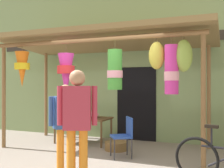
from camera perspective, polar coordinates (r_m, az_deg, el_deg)
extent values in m
plane|color=gray|center=(5.70, -3.10, -15.64)|extent=(30.00, 30.00, 0.00)
cube|color=#7A9360|center=(7.89, 4.83, 4.88)|extent=(9.90, 0.25, 4.42)
cube|color=#2D2823|center=(7.82, 4.51, 8.85)|extent=(8.91, 0.04, 0.24)
cube|color=black|center=(7.73, 4.95, -4.00)|extent=(1.10, 0.03, 2.00)
cylinder|color=brown|center=(7.30, -21.14, -2.38)|extent=(0.09, 0.09, 2.47)
cylinder|color=brown|center=(5.33, 18.07, -3.23)|extent=(0.09, 0.09, 2.47)
cylinder|color=brown|center=(8.64, -13.27, -2.03)|extent=(0.09, 0.09, 2.47)
cylinder|color=brown|center=(7.05, 19.07, -2.46)|extent=(0.09, 0.09, 2.47)
cylinder|color=brown|center=(6.03, -4.72, 8.90)|extent=(4.83, 0.10, 0.10)
cylinder|color=brown|center=(7.61, 1.22, 8.16)|extent=(4.83, 0.10, 0.10)
cube|color=olive|center=(6.82, -1.40, 8.87)|extent=(5.13, 2.23, 0.31)
cylinder|color=brown|center=(6.95, -17.80, 6.78)|extent=(0.01, 0.01, 0.12)
cone|color=orange|center=(6.90, -17.81, 2.85)|extent=(0.32, 0.32, 0.83)
cylinder|color=yellow|center=(6.91, -17.81, 3.46)|extent=(0.35, 0.35, 0.15)
cylinder|color=brown|center=(6.34, -9.33, 7.06)|extent=(0.01, 0.01, 0.21)
cone|color=#D13399|center=(6.30, -9.34, 1.78)|extent=(0.36, 0.36, 0.96)
cylinder|color=red|center=(6.30, -9.34, 2.89)|extent=(0.39, 0.39, 0.17)
cylinder|color=brown|center=(5.81, 0.59, 7.87)|extent=(0.01, 0.01, 0.18)
cylinder|color=green|center=(5.76, 0.59, 2.94)|extent=(0.30, 0.30, 0.82)
cylinder|color=pink|center=(5.76, 0.59, 2.00)|extent=(0.32, 0.32, 0.15)
cylinder|color=brown|center=(5.45, 12.00, 8.55)|extent=(0.01, 0.01, 0.15)
cylinder|color=#D13399|center=(5.39, 12.01, 2.89)|extent=(0.26, 0.26, 0.93)
cylinder|color=pink|center=(5.39, 12.01, 1.58)|extent=(0.28, 0.28, 0.17)
cylinder|color=#4C3D23|center=(5.44, 14.35, 9.05)|extent=(0.02, 0.02, 0.06)
ellipsoid|color=#89A842|center=(5.40, 14.35, 5.61)|extent=(0.32, 0.28, 0.60)
cylinder|color=#4C3D23|center=(5.55, 9.06, 8.83)|extent=(0.02, 0.02, 0.06)
ellipsoid|color=gold|center=(5.51, 9.07, 5.74)|extent=(0.31, 0.26, 0.54)
cube|color=brown|center=(7.38, -5.88, -6.88)|extent=(1.42, 0.73, 0.04)
cylinder|color=brown|center=(7.49, -11.57, -9.38)|extent=(0.05, 0.05, 0.63)
cylinder|color=brown|center=(6.86, -2.20, -10.25)|extent=(0.05, 0.05, 0.63)
cylinder|color=brown|center=(8.02, -9.02, -8.77)|extent=(0.05, 0.05, 0.63)
cylinder|color=brown|center=(7.43, -0.15, -9.46)|extent=(0.05, 0.05, 0.63)
ellipsoid|color=pink|center=(7.39, -5.12, -6.16)|extent=(0.66, 0.46, 0.14)
ellipsoid|color=green|center=(7.30, -4.60, -6.18)|extent=(0.30, 0.23, 0.10)
cube|color=#2347A8|center=(5.96, 1.84, -10.61)|extent=(0.56, 0.56, 0.04)
cube|color=#2347A8|center=(5.97, 3.54, -8.64)|extent=(0.25, 0.35, 0.40)
cylinder|color=#333338|center=(6.14, -0.24, -12.39)|extent=(0.03, 0.03, 0.44)
cylinder|color=#333338|center=(5.79, 0.51, -13.14)|extent=(0.03, 0.03, 0.44)
cylinder|color=#333338|center=(6.22, 3.08, -12.23)|extent=(0.03, 0.03, 0.44)
cylinder|color=#333338|center=(5.88, 4.02, -12.94)|extent=(0.03, 0.03, 0.44)
cylinder|color=brown|center=(6.67, 0.88, -12.47)|extent=(0.53, 0.53, 0.20)
torus|color=black|center=(4.87, 16.81, -14.34)|extent=(0.71, 0.18, 0.71)
cylinder|color=black|center=(4.76, 21.83, -14.04)|extent=(0.49, 0.13, 0.31)
cylinder|color=black|center=(4.73, 19.58, -10.05)|extent=(0.03, 0.03, 0.30)
cube|color=black|center=(4.70, 19.58, -8.13)|extent=(0.21, 0.12, 0.05)
cylinder|color=orange|center=(4.30, -5.85, -14.86)|extent=(0.13, 0.13, 0.86)
cylinder|color=orange|center=(4.32, -8.30, -14.79)|extent=(0.13, 0.13, 0.86)
cube|color=#B23347|center=(4.18, -7.08, -4.80)|extent=(0.45, 0.36, 0.65)
cylinder|color=#B23347|center=(4.16, -3.57, -4.39)|extent=(0.08, 0.08, 0.58)
cylinder|color=#B23347|center=(4.22, -10.53, -4.32)|extent=(0.08, 0.08, 0.58)
sphere|color=tan|center=(4.17, -7.07, 1.25)|extent=(0.24, 0.24, 0.24)
cylinder|color=orange|center=(5.13, -10.45, -13.05)|extent=(0.13, 0.13, 0.75)
cylinder|color=orange|center=(5.19, -8.50, -12.91)|extent=(0.13, 0.13, 0.75)
cube|color=#2D5193|center=(5.05, -9.47, -5.67)|extent=(0.43, 0.45, 0.57)
cylinder|color=#2D5193|center=(4.98, -12.28, -5.43)|extent=(0.08, 0.08, 0.51)
cylinder|color=#2D5193|center=(5.13, -6.75, -5.27)|extent=(0.08, 0.08, 0.51)
sphere|color=#9E704C|center=(5.03, -9.47, -1.29)|extent=(0.21, 0.21, 0.21)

